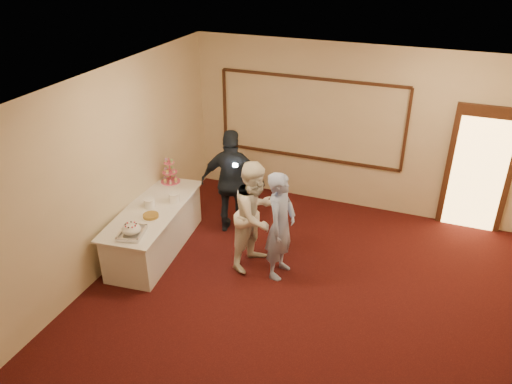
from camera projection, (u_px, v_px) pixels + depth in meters
floor at (291, 321)px, 6.68m from camera, size 7.00×7.00×0.00m
room_walls at (297, 187)px, 5.74m from camera, size 6.04×7.04×3.02m
wall_molding at (310, 119)px, 9.05m from camera, size 3.45×0.04×1.55m
doorway at (479, 170)px, 8.34m from camera, size 1.05×0.07×2.20m
buffet_table at (155, 229)px, 8.01m from camera, size 1.08×2.28×0.77m
pavlova_tray at (131, 231)px, 7.12m from camera, size 0.42×0.49×0.17m
cupcake_stand at (170, 173)px, 8.58m from camera, size 0.33×0.33×0.49m
plate_stack_a at (150, 203)px, 7.82m from camera, size 0.18×0.18×0.15m
plate_stack_b at (174, 197)px, 7.99m from camera, size 0.18×0.18×0.15m
tart at (151, 216)px, 7.56m from camera, size 0.28×0.28×0.06m
man at (281, 226)px, 7.24m from camera, size 0.45×0.65×1.68m
woman at (256, 215)px, 7.46m from camera, size 0.85×0.98×1.73m
guest at (233, 182)px, 8.31m from camera, size 1.15×0.69×1.83m
camera_flash at (235, 165)px, 7.82m from camera, size 0.08×0.05×0.05m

